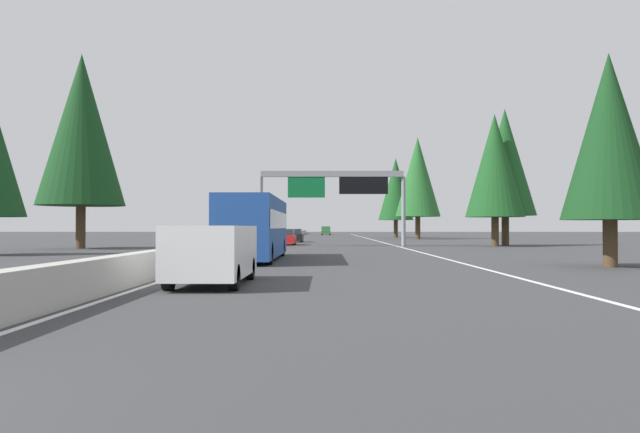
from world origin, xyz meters
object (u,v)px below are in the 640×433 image
object	(u,v)px
sign_gantry_overhead	(334,186)
conifer_right_distant	(396,189)
conifer_right_near	(495,166)
conifer_left_near	(81,130)
pickup_near_center	(326,231)
sedan_far_center	(286,238)
conifer_right_far	(418,177)
sedan_distant_a	(295,236)
conifer_right_foreground	(609,137)
conifer_right_mid	(505,162)
minivan_mid_right	(213,252)
bus_mid_center	(255,226)

from	to	relation	value
sign_gantry_overhead	conifer_right_distant	distance (m)	48.87
conifer_right_near	conifer_left_near	size ratio (longest dim) A/B	0.77
pickup_near_center	conifer_right_near	world-z (taller)	conifer_right_near
sedan_far_center	conifer_right_far	bearing A→B (deg)	-29.77
sign_gantry_overhead	conifer_left_near	bearing A→B (deg)	106.29
conifer_right_far	conifer_left_near	distance (m)	50.82
conifer_right_near	conifer_left_near	xyz separation A→B (m)	(-6.37, 33.69, 2.17)
sign_gantry_overhead	conifer_left_near	distance (m)	20.88
sedan_distant_a	sign_gantry_overhead	bearing A→B (deg)	-165.23
conifer_right_foreground	conifer_right_mid	size ratio (longest dim) A/B	0.72
sign_gantry_overhead	conifer_right_distant	xyz separation A→B (m)	(47.59, -10.77, 2.70)
pickup_near_center	conifer_right_distant	distance (m)	36.58
conifer_right_foreground	sign_gantry_overhead	bearing A→B (deg)	21.71
sedan_far_center	sedan_distant_a	bearing A→B (deg)	-1.55
minivan_mid_right	conifer_right_mid	world-z (taller)	conifer_right_mid
sign_gantry_overhead	sedan_distant_a	bearing A→B (deg)	14.77
conifer_right_mid	conifer_left_near	xyz separation A→B (m)	(-7.95, 35.04, 1.72)
minivan_mid_right	conifer_right_far	world-z (taller)	conifer_right_far
pickup_near_center	conifer_right_near	xyz separation A→B (m)	(-81.03, -14.62, 6.12)
sign_gantry_overhead	bus_mid_center	bearing A→B (deg)	168.79
bus_mid_center	pickup_near_center	world-z (taller)	bus_mid_center
pickup_near_center	conifer_left_near	xyz separation A→B (m)	(-87.40, 19.07, 8.29)
conifer_right_distant	bus_mid_center	bearing A→B (deg)	167.73
conifer_right_mid	conifer_left_near	bearing A→B (deg)	102.78
sign_gantry_overhead	conifer_right_distant	bearing A→B (deg)	-12.76
sign_gantry_overhead	sedan_distant_a	world-z (taller)	sign_gantry_overhead
sedan_distant_a	conifer_right_distant	bearing A→B (deg)	-25.17
minivan_mid_right	sedan_distant_a	xyz separation A→B (m)	(51.35, 0.15, -0.27)
pickup_near_center	conifer_right_foreground	bearing A→B (deg)	-173.94
sedan_far_center	conifer_right_distant	world-z (taller)	conifer_right_distant
conifer_right_far	sedan_distant_a	bearing A→B (deg)	137.55
bus_mid_center	conifer_right_near	size ratio (longest dim) A/B	0.99
sign_gantry_overhead	conifer_right_far	bearing A→B (deg)	-19.99
sedan_distant_a	conifer_right_near	distance (m)	24.53
conifer_right_distant	sedan_distant_a	bearing A→B (deg)	154.83
minivan_mid_right	conifer_right_mid	bearing A→B (deg)	-27.18
conifer_right_mid	bus_mid_center	bearing A→B (deg)	140.79
bus_mid_center	sedan_distant_a	xyz separation A→B (m)	(37.78, -0.19, -1.03)
minivan_mid_right	conifer_right_distant	distance (m)	84.74
sedan_distant_a	minivan_mid_right	bearing A→B (deg)	-179.83
sign_gantry_overhead	bus_mid_center	xyz separation A→B (m)	(-21.99, 4.36, -3.47)
minivan_mid_right	conifer_right_distant	size ratio (longest dim) A/B	0.39
conifer_left_near	conifer_right_far	bearing A→B (deg)	-38.95
minivan_mid_right	conifer_right_distant	bearing A→B (deg)	-10.08
conifer_right_foreground	pickup_near_center	bearing A→B (deg)	6.06
sedan_far_center	conifer_right_far	distance (m)	34.69
sedan_distant_a	bus_mid_center	bearing A→B (deg)	179.71
minivan_mid_right	conifer_right_far	size ratio (longest dim) A/B	0.35
conifer_right_near	conifer_right_far	size ratio (longest dim) A/B	0.80
sedan_far_center	conifer_right_near	world-z (taller)	conifer_right_near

